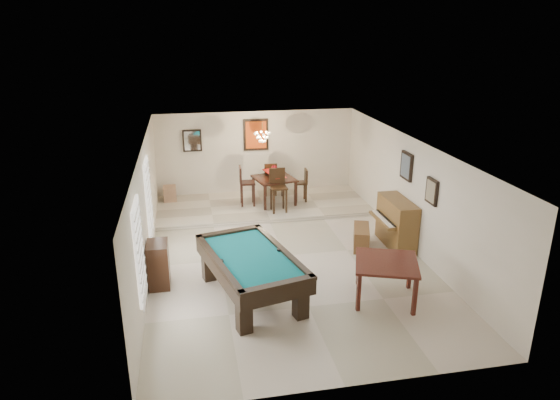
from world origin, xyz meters
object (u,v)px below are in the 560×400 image
object	(u,v)px
upright_piano	(391,223)
dining_chair_east	(300,185)
piano_bench	(361,237)
dining_chair_north	(270,179)
dining_table	(274,188)
corner_bench	(170,193)
pool_table	(251,277)
square_table	(385,280)
dining_chair_south	(279,191)
chandelier	(262,133)
dining_chair_west	(247,186)
flower_vase	(274,169)
apothecary_chest	(159,264)

from	to	relation	value
upright_piano	dining_chair_east	xyz separation A→B (m)	(-1.47, 3.22, 0.02)
piano_bench	dining_chair_north	xyz separation A→B (m)	(-1.52, 3.93, 0.37)
dining_table	corner_bench	distance (m)	3.10
pool_table	square_table	xyz separation A→B (m)	(2.51, -0.56, -0.04)
dining_chair_south	corner_bench	distance (m)	3.37
pool_table	chandelier	bearing A→B (deg)	64.61
square_table	upright_piano	distance (m)	2.57
piano_bench	upright_piano	bearing A→B (deg)	-2.92
dining_table	dining_chair_south	bearing A→B (deg)	-90.08
piano_bench	dining_chair_west	distance (m)	3.92
upright_piano	dining_table	bearing A→B (deg)	125.17
dining_chair_east	piano_bench	bearing A→B (deg)	17.46
upright_piano	dining_chair_east	world-z (taller)	upright_piano
flower_vase	chandelier	distance (m)	1.12
dining_chair_east	upright_piano	bearing A→B (deg)	28.71
square_table	upright_piano	world-z (taller)	upright_piano
piano_bench	dining_table	xyz separation A→B (m)	(-1.53, 3.16, 0.31)
piano_bench	flower_vase	world-z (taller)	flower_vase
apothecary_chest	flower_vase	bearing A→B (deg)	53.15
dining_table	corner_bench	xyz separation A→B (m)	(-2.98, 0.81, -0.24)
square_table	dining_chair_east	world-z (taller)	dining_chair_east
square_table	apothecary_chest	bearing A→B (deg)	162.33
apothecary_chest	dining_chair_north	xyz separation A→B (m)	(3.13, 4.93, 0.16)
piano_bench	dining_chair_north	size ratio (longest dim) A/B	0.89
dining_chair_north	upright_piano	bearing A→B (deg)	122.35
apothecary_chest	flower_vase	size ratio (longest dim) A/B	3.69
apothecary_chest	dining_chair_north	world-z (taller)	dining_chair_north
apothecary_chest	corner_bench	world-z (taller)	apothecary_chest
apothecary_chest	dining_chair_west	world-z (taller)	dining_chair_west
dining_table	dining_chair_west	distance (m)	0.79
dining_chair_west	chandelier	bearing A→B (deg)	-94.79
apothecary_chest	flower_vase	world-z (taller)	flower_vase
dining_chair_west	corner_bench	world-z (taller)	dining_chair_west
pool_table	dining_chair_east	world-z (taller)	dining_chair_east
piano_bench	dining_chair_south	xyz separation A→B (m)	(-1.54, 2.45, 0.46)
piano_bench	chandelier	size ratio (longest dim) A/B	1.51
dining_chair_west	chandelier	xyz separation A→B (m)	(0.44, -0.06, 1.51)
dining_chair_north	chandelier	size ratio (longest dim) A/B	1.69
chandelier	piano_bench	bearing A→B (deg)	-58.66
dining_chair_east	corner_bench	size ratio (longest dim) A/B	2.09
chandelier	dining_chair_west	bearing A→B (deg)	172.62
pool_table	dining_chair_north	size ratio (longest dim) A/B	2.58
upright_piano	dining_chair_west	world-z (taller)	dining_chair_west
dining_chair_south	dining_chair_west	world-z (taller)	dining_chair_south
dining_chair_south	upright_piano	bearing A→B (deg)	-49.94
dining_table	dining_chair_south	distance (m)	0.73
apothecary_chest	dining_chair_east	bearing A→B (deg)	46.99
dining_chair_west	corner_bench	bearing A→B (deg)	71.91
dining_chair_south	dining_chair_east	distance (m)	1.08
apothecary_chest	dining_chair_west	xyz separation A→B (m)	(2.33, 4.13, 0.23)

